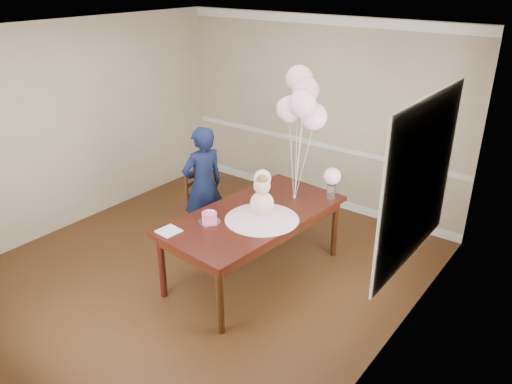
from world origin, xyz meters
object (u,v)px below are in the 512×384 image
object	(u,v)px
dining_table_top	(254,215)
dining_chair_seat	(207,206)
birthday_cake	(209,217)
woman	(203,186)

from	to	relation	value
dining_table_top	dining_chair_seat	bearing A→B (deg)	165.15
birthday_cake	dining_chair_seat	size ratio (longest dim) A/B	0.39
dining_table_top	birthday_cake	size ratio (longest dim) A/B	13.33
dining_table_top	dining_chair_seat	distance (m)	1.20
woman	birthday_cake	bearing A→B (deg)	63.99
dining_chair_seat	dining_table_top	bearing A→B (deg)	-31.74
woman	dining_chair_seat	bearing A→B (deg)	-129.91
dining_chair_seat	woman	distance (m)	0.39
dining_table_top	woman	xyz separation A→B (m)	(-0.99, 0.24, 0.01)
birthday_cake	woman	xyz separation A→B (m)	(-0.74, 0.70, -0.08)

